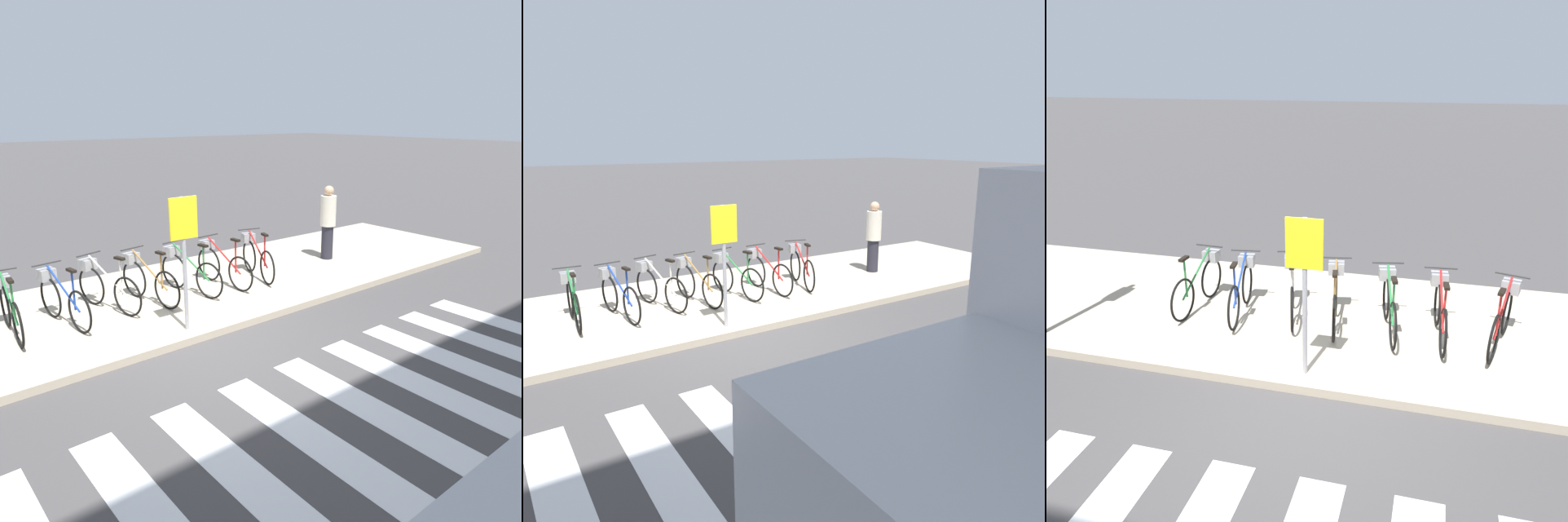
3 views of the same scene
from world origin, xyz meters
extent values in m
plane|color=#423F3F|center=(0.00, 0.00, 0.00)|extent=(120.00, 120.00, 0.00)
cube|color=#B7A88E|center=(0.00, 1.85, 0.06)|extent=(15.87, 3.69, 0.12)
torus|color=black|center=(-2.25, 1.22, 0.45)|extent=(0.07, 0.66, 0.66)
torus|color=black|center=(-2.20, 2.12, 0.45)|extent=(0.07, 0.66, 0.66)
cylinder|color=#267238|center=(-2.23, 1.67, 0.71)|extent=(0.08, 0.92, 0.56)
cylinder|color=#267238|center=(-2.25, 1.35, 0.74)|extent=(0.03, 0.03, 0.59)
cube|color=black|center=(-2.25, 1.35, 1.06)|extent=(0.08, 0.20, 0.04)
cylinder|color=#262626|center=(-2.20, 2.12, 1.01)|extent=(0.46, 0.05, 0.02)
cube|color=gray|center=(-2.20, 2.17, 0.82)|extent=(0.25, 0.21, 0.18)
torus|color=black|center=(-1.42, 1.16, 0.45)|extent=(0.13, 0.66, 0.66)
torus|color=black|center=(-1.55, 2.05, 0.45)|extent=(0.13, 0.66, 0.66)
cylinder|color=navy|center=(-1.49, 1.61, 0.71)|extent=(0.17, 0.91, 0.56)
cylinder|color=navy|center=(-1.44, 1.28, 0.74)|extent=(0.04, 0.04, 0.59)
cube|color=black|center=(-1.44, 1.28, 1.06)|extent=(0.10, 0.21, 0.04)
cylinder|color=#262626|center=(-1.55, 2.05, 1.01)|extent=(0.46, 0.09, 0.02)
cube|color=gray|center=(-1.56, 2.10, 0.82)|extent=(0.27, 0.23, 0.18)
torus|color=black|center=(-0.60, 1.33, 0.45)|extent=(0.21, 0.64, 0.66)
torus|color=black|center=(-0.84, 2.19, 0.45)|extent=(0.21, 0.64, 0.66)
cylinder|color=beige|center=(-0.72, 1.76, 0.71)|extent=(0.28, 0.89, 0.56)
cylinder|color=beige|center=(-0.63, 1.45, 0.74)|extent=(0.04, 0.04, 0.59)
cube|color=black|center=(-0.63, 1.45, 1.06)|extent=(0.12, 0.21, 0.04)
cylinder|color=#262626|center=(-0.84, 2.19, 1.01)|extent=(0.45, 0.15, 0.02)
cube|color=gray|center=(-0.85, 2.24, 0.82)|extent=(0.28, 0.26, 0.18)
torus|color=black|center=(0.04, 1.20, 0.45)|extent=(0.15, 0.65, 0.66)
torus|color=black|center=(-0.11, 2.09, 0.45)|extent=(0.15, 0.65, 0.66)
cylinder|color=olive|center=(-0.04, 1.65, 0.71)|extent=(0.19, 0.91, 0.56)
cylinder|color=olive|center=(0.02, 1.33, 0.74)|extent=(0.04, 0.04, 0.59)
cube|color=black|center=(0.02, 1.33, 1.06)|extent=(0.10, 0.21, 0.04)
cylinder|color=#262626|center=(-0.11, 2.09, 1.01)|extent=(0.46, 0.10, 0.02)
cube|color=gray|center=(-0.12, 2.14, 0.82)|extent=(0.27, 0.24, 0.18)
torus|color=black|center=(0.85, 1.18, 0.45)|extent=(0.17, 0.65, 0.66)
torus|color=black|center=(0.66, 2.06, 0.45)|extent=(0.17, 0.65, 0.66)
cylinder|color=#267238|center=(0.76, 1.62, 0.71)|extent=(0.22, 0.90, 0.56)
cylinder|color=#267238|center=(0.82, 1.30, 0.74)|extent=(0.04, 0.04, 0.59)
cube|color=black|center=(0.82, 1.30, 1.06)|extent=(0.11, 0.21, 0.04)
cylinder|color=#262626|center=(0.66, 2.06, 1.01)|extent=(0.46, 0.12, 0.02)
cube|color=gray|center=(0.65, 2.11, 0.82)|extent=(0.28, 0.24, 0.18)
torus|color=black|center=(1.50, 1.14, 0.45)|extent=(0.10, 0.66, 0.66)
torus|color=black|center=(1.41, 2.04, 0.45)|extent=(0.10, 0.66, 0.66)
cylinder|color=red|center=(1.46, 1.59, 0.71)|extent=(0.12, 0.92, 0.56)
cylinder|color=red|center=(1.49, 1.27, 0.74)|extent=(0.03, 0.03, 0.59)
cube|color=black|center=(1.49, 1.27, 1.06)|extent=(0.09, 0.21, 0.04)
cylinder|color=#262626|center=(1.41, 2.04, 1.01)|extent=(0.46, 0.07, 0.02)
cube|color=gray|center=(1.41, 2.09, 0.82)|extent=(0.26, 0.22, 0.18)
torus|color=black|center=(2.12, 1.14, 0.45)|extent=(0.21, 0.64, 0.66)
torus|color=black|center=(2.37, 2.00, 0.45)|extent=(0.21, 0.64, 0.66)
cylinder|color=red|center=(2.25, 1.57, 0.71)|extent=(0.28, 0.89, 0.56)
cylinder|color=red|center=(2.16, 1.26, 0.74)|extent=(0.04, 0.04, 0.59)
cube|color=black|center=(2.16, 1.26, 1.06)|extent=(0.12, 0.21, 0.04)
cylinder|color=#262626|center=(2.37, 2.00, 1.01)|extent=(0.45, 0.15, 0.02)
cube|color=gray|center=(2.38, 2.05, 0.82)|extent=(0.29, 0.26, 0.18)
cylinder|color=#99999E|center=(-0.14, 0.30, 1.12)|extent=(0.06, 0.06, 2.00)
cube|color=yellow|center=(-0.14, 0.28, 1.82)|extent=(0.44, 0.03, 0.60)
camera|label=1|loc=(-3.73, -5.87, 3.23)|focal=35.00mm
camera|label=2|loc=(-3.57, -6.88, 3.12)|focal=35.00mm
camera|label=3|loc=(1.25, -4.96, 3.65)|focal=35.00mm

